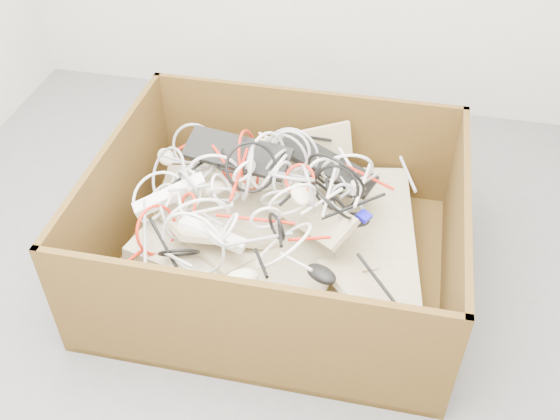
% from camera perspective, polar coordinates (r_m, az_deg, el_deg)
% --- Properties ---
extents(ground, '(3.00, 3.00, 0.00)m').
position_cam_1_polar(ground, '(2.53, -4.41, -7.46)').
color(ground, '#555558').
rests_on(ground, ground).
extents(cardboard_box, '(1.34, 1.12, 0.54)m').
position_cam_1_polar(cardboard_box, '(2.53, -0.55, -3.14)').
color(cardboard_box, '#38280E').
rests_on(cardboard_box, ground).
extents(keyboard_pile, '(1.06, 0.99, 0.37)m').
position_cam_1_polar(keyboard_pile, '(2.44, -0.14, -0.34)').
color(keyboard_pile, tan).
rests_on(keyboard_pile, cardboard_box).
extents(mice_scatter, '(0.95, 0.75, 0.20)m').
position_cam_1_polar(mice_scatter, '(2.38, -1.09, 0.59)').
color(mice_scatter, beige).
rests_on(mice_scatter, keyboard_pile).
extents(power_strip_left, '(0.26, 0.20, 0.12)m').
position_cam_1_polar(power_strip_left, '(2.42, -9.81, 1.32)').
color(power_strip_left, white).
rests_on(power_strip_left, keyboard_pile).
extents(power_strip_right, '(0.26, 0.09, 0.08)m').
position_cam_1_polar(power_strip_right, '(2.28, -6.05, -2.16)').
color(power_strip_right, white).
rests_on(power_strip_right, keyboard_pile).
extents(vga_plug, '(0.06, 0.06, 0.03)m').
position_cam_1_polar(vga_plug, '(2.31, 7.52, -0.56)').
color(vga_plug, '#100CBB').
rests_on(vga_plug, keyboard_pile).
extents(cable_tangle, '(1.11, 0.95, 0.41)m').
position_cam_1_polar(cable_tangle, '(2.38, -2.93, 2.18)').
color(cable_tangle, '#97979C').
rests_on(cable_tangle, keyboard_pile).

